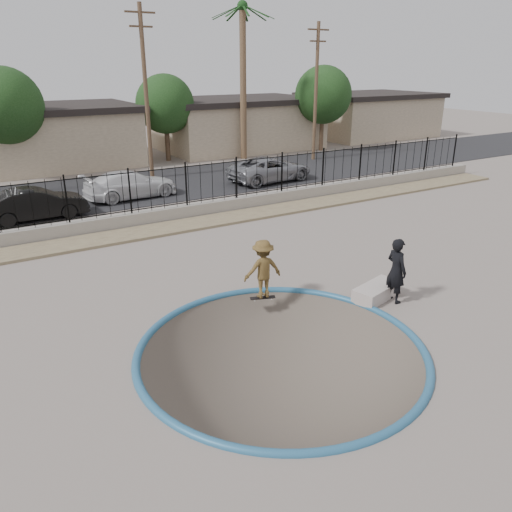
{
  "coord_description": "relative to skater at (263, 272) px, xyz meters",
  "views": [
    {
      "loc": [
        -5.83,
        -9.57,
        6.45
      ],
      "look_at": [
        1.08,
        2.0,
        1.23
      ],
      "focal_mm": 35.0,
      "sensor_mm": 36.0,
      "label": 1
    }
  ],
  "objects": [
    {
      "name": "ground",
      "position": [
        -1.07,
        10.4,
        -1.97
      ],
      "size": [
        120.0,
        120.0,
        2.2
      ],
      "primitive_type": "cube",
      "color": "slate",
      "rests_on": "ground"
    },
    {
      "name": "bowl_pit",
      "position": [
        -1.07,
        -2.6,
        -0.87
      ],
      "size": [
        6.84,
        6.84,
        1.8
      ],
      "primitive_type": null,
      "color": "#4F443C",
      "rests_on": "ground"
    },
    {
      "name": "coping_ring",
      "position": [
        -1.07,
        -2.6,
        -0.87
      ],
      "size": [
        7.04,
        7.04,
        0.2
      ],
      "primitive_type": "torus",
      "color": "#285E84",
      "rests_on": "ground"
    },
    {
      "name": "rock_strip",
      "position": [
        -1.07,
        7.6,
        -0.81
      ],
      "size": [
        42.0,
        1.6,
        0.11
      ],
      "primitive_type": "cube",
      "color": "#968762",
      "rests_on": "ground"
    },
    {
      "name": "retaining_wall",
      "position": [
        -1.07,
        8.7,
        -0.57
      ],
      "size": [
        42.0,
        0.45,
        0.6
      ],
      "primitive_type": "cube",
      "color": "gray",
      "rests_on": "ground"
    },
    {
      "name": "fence",
      "position": [
        -1.07,
        8.7,
        0.63
      ],
      "size": [
        40.0,
        0.04,
        1.8
      ],
      "color": "black",
      "rests_on": "retaining_wall"
    },
    {
      "name": "street",
      "position": [
        -1.07,
        15.4,
        -0.85
      ],
      "size": [
        90.0,
        8.0,
        0.04
      ],
      "primitive_type": "cube",
      "color": "black",
      "rests_on": "ground"
    },
    {
      "name": "house_center",
      "position": [
        -1.07,
        24.9,
        1.11
      ],
      "size": [
        10.6,
        8.6,
        3.9
      ],
      "color": "tan",
      "rests_on": "ground"
    },
    {
      "name": "house_east",
      "position": [
        12.93,
        24.9,
        1.11
      ],
      "size": [
        12.6,
        8.6,
        3.9
      ],
      "color": "tan",
      "rests_on": "ground"
    },
    {
      "name": "house_east_far",
      "position": [
        26.93,
        24.9,
        1.11
      ],
      "size": [
        11.6,
        8.6,
        3.9
      ],
      "color": "tan",
      "rests_on": "ground"
    },
    {
      "name": "palm_right",
      "position": [
        10.93,
        20.4,
        6.46
      ],
      "size": [
        2.3,
        2.3,
        10.3
      ],
      "color": "brown",
      "rests_on": "ground"
    },
    {
      "name": "utility_pole_mid",
      "position": [
        2.93,
        17.4,
        4.09
      ],
      "size": [
        1.7,
        0.24,
        9.5
      ],
      "color": "#473323",
      "rests_on": "ground"
    },
    {
      "name": "utility_pole_right",
      "position": [
        14.93,
        17.4,
        3.84
      ],
      "size": [
        1.7,
        0.24,
        9.0
      ],
      "color": "#473323",
      "rests_on": "ground"
    },
    {
      "name": "street_tree_left",
      "position": [
        -4.07,
        21.4,
        3.32
      ],
      "size": [
        4.32,
        4.32,
        6.36
      ],
      "color": "#473323",
      "rests_on": "ground"
    },
    {
      "name": "street_tree_mid",
      "position": [
        5.93,
        22.4,
        2.97
      ],
      "size": [
        3.96,
        3.96,
        5.83
      ],
      "color": "#473323",
      "rests_on": "ground"
    },
    {
      "name": "street_tree_right",
      "position": [
        17.93,
        20.4,
        3.32
      ],
      "size": [
        4.32,
        4.32,
        6.36
      ],
      "color": "#473323",
      "rests_on": "ground"
    },
    {
      "name": "skater",
      "position": [
        0.0,
        0.0,
        0.0
      ],
      "size": [
        1.2,
        0.8,
        1.73
      ],
      "primitive_type": "imported",
      "rotation": [
        0.0,
        0.0,
        3.0
      ],
      "color": "olive",
      "rests_on": "ground"
    },
    {
      "name": "skateboard",
      "position": [
        0.0,
        0.0,
        -0.81
      ],
      "size": [
        0.76,
        0.43,
        0.06
      ],
      "rotation": [
        0.0,
        0.0,
        -0.36
      ],
      "color": "black",
      "rests_on": "ground"
    },
    {
      "name": "videographer",
      "position": [
        3.21,
        -2.02,
        0.09
      ],
      "size": [
        0.48,
        0.71,
        1.91
      ],
      "primitive_type": "imported",
      "rotation": [
        0.0,
        0.0,
        1.54
      ],
      "color": "black",
      "rests_on": "ground"
    },
    {
      "name": "concrete_ledge",
      "position": [
        2.93,
        -1.62,
        -0.67
      ],
      "size": [
        1.72,
        1.08,
        0.4
      ],
      "primitive_type": "cube",
      "rotation": [
        0.0,
        0.0,
        0.25
      ],
      "color": "#AFA29C",
      "rests_on": "ground"
    },
    {
      "name": "car_b",
      "position": [
        -4.33,
        11.81,
        -0.14
      ],
      "size": [
        4.25,
        1.59,
        1.39
      ],
      "primitive_type": "imported",
      "rotation": [
        0.0,
        0.0,
        1.6
      ],
      "color": "black",
      "rests_on": "street"
    },
    {
      "name": "car_c",
      "position": [
        0.39,
        13.4,
        -0.15
      ],
      "size": [
        4.84,
        2.3,
        1.36
      ],
      "primitive_type": "imported",
      "rotation": [
        0.0,
        0.0,
        1.66
      ],
      "color": "silver",
      "rests_on": "street"
    },
    {
      "name": "car_d",
      "position": [
        8.5,
        13.0,
        -0.13
      ],
      "size": [
        5.23,
        2.76,
        1.4
      ],
      "primitive_type": "imported",
      "rotation": [
        0.0,
        0.0,
        1.66
      ],
      "color": "gray",
      "rests_on": "street"
    }
  ]
}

